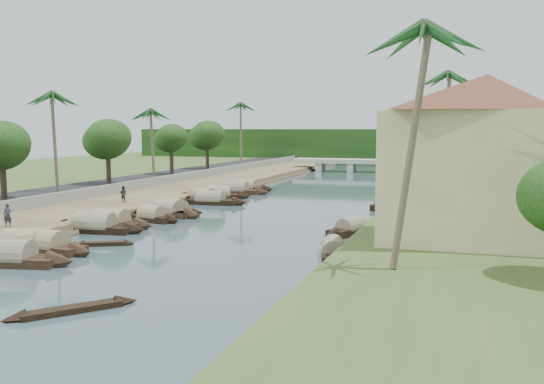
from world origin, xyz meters
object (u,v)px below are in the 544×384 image
(bridge, at_px, (368,163))
(sampan_1, at_px, (23,245))
(building_near, at_px, (484,158))
(person_near, at_px, (8,215))
(sampan_0, at_px, (8,258))

(bridge, height_order, sampan_1, bridge)
(building_near, bearing_deg, person_near, -175.61)
(sampan_0, bearing_deg, bridge, 74.34)
(bridge, relative_size, sampan_0, 3.20)
(sampan_0, relative_size, sampan_1, 1.20)
(building_near, height_order, sampan_1, building_near)
(bridge, height_order, sampan_0, bridge)
(bridge, xyz_separation_m, sampan_0, (-7.93, -84.15, -1.31))
(bridge, height_order, person_near, person_near)
(building_near, height_order, person_near, building_near)
(sampan_0, bearing_deg, person_near, 121.12)
(building_near, distance_m, sampan_0, 29.39)
(sampan_0, distance_m, sampan_1, 4.20)
(building_near, height_order, sampan_0, building_near)
(building_near, xyz_separation_m, person_near, (-33.60, -2.58, -4.70))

